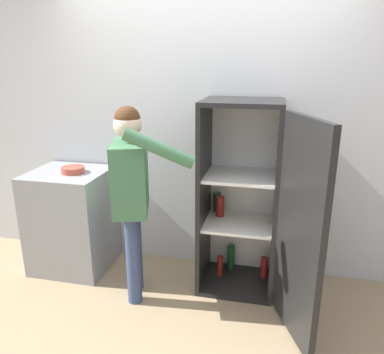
# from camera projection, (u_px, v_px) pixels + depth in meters

# --- Properties ---
(ground_plane) EXTENTS (12.00, 12.00, 0.00)m
(ground_plane) POSITION_uv_depth(u_px,v_px,m) (178.00, 326.00, 2.73)
(ground_plane) COLOR tan
(wall_back) EXTENTS (7.00, 0.06, 2.55)m
(wall_back) POSITION_uv_depth(u_px,v_px,m) (206.00, 130.00, 3.27)
(wall_back) COLOR silver
(wall_back) RESTS_ON ground_plane
(refrigerator) EXTENTS (0.89, 1.12, 1.57)m
(refrigerator) POSITION_uv_depth(u_px,v_px,m) (252.00, 204.00, 2.94)
(refrigerator) COLOR black
(refrigerator) RESTS_ON ground_plane
(person) EXTENTS (0.72, 0.57, 1.55)m
(person) POSITION_uv_depth(u_px,v_px,m) (132.00, 183.00, 2.82)
(person) COLOR #384770
(person) RESTS_ON ground_plane
(counter) EXTENTS (0.66, 0.61, 0.92)m
(counter) POSITION_uv_depth(u_px,v_px,m) (72.00, 220.00, 3.43)
(counter) COLOR gray
(counter) RESTS_ON ground_plane
(bowl) EXTENTS (0.20, 0.20, 0.05)m
(bowl) POSITION_uv_depth(u_px,v_px,m) (73.00, 170.00, 3.25)
(bowl) COLOR #B24738
(bowl) RESTS_ON counter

